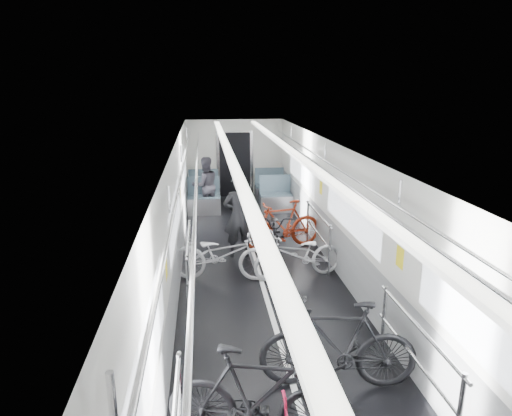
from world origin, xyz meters
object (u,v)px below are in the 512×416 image
Objects in this scene: bike_left_mid at (258,397)px; bike_right_far at (283,225)px; bike_aisle at (275,234)px; bike_right_mid at (298,255)px; bike_right_near at (338,345)px; bike_left_far at (222,254)px; person_seated at (205,185)px; person_standing at (239,216)px.

bike_right_far is at bearing 1.08° from bike_left_mid.
bike_right_far is at bearing 69.80° from bike_aisle.
bike_left_mid is 1.06× the size of bike_right_mid.
bike_right_near is 4.25m from bike_aisle.
bike_left_far is 1.53m from bike_aisle.
bike_aisle is (0.97, 5.04, -0.05)m from bike_left_mid.
bike_right_far is (-0.01, 1.59, 0.08)m from bike_right_mid.
person_seated is at bearing 119.46° from bike_aisle.
bike_left_far is 0.99× the size of bike_aisle.
person_seated is (-1.38, 3.42, 0.29)m from bike_aisle.
bike_aisle is (-0.25, -0.47, -0.03)m from bike_right_far.
bike_right_near is 1.07× the size of person_standing.
bike_left_far is at bearing -104.71° from bike_right_mid.
person_seated is (-0.64, 3.32, -0.08)m from person_standing.
bike_right_near is 1.08× the size of bike_right_mid.
bike_right_near reaches higher than bike_right_far.
bike_left_far is 1.06× the size of bike_right_far.
bike_aisle reaches higher than bike_left_far.
bike_left_mid is 1.03× the size of bike_right_far.
bike_left_mid is at bearing -93.38° from bike_aisle.
person_seated is (-1.64, 4.55, 0.33)m from bike_right_mid.
bike_right_far reaches higher than bike_aisle.
bike_left_mid is at bearing -167.75° from bike_left_far.
person_standing reaches higher than bike_right_mid.
bike_right_far is at bearing 169.63° from bike_right_mid.
bike_left_mid is at bearing 75.31° from person_seated.
bike_left_far is at bearing -130.28° from bike_aisle.
person_seated is (-0.25, 4.45, 0.29)m from bike_left_far.
person_seated reaches higher than bike_right_near.
bike_right_mid is 0.99× the size of person_standing.
bike_right_mid is 1.63m from person_standing.
bike_right_mid is 0.91× the size of bike_aisle.
person_seated is (-0.42, 8.46, 0.24)m from bike_left_mid.
bike_left_mid is 5.13m from bike_aisle.
person_standing is (-0.98, -0.37, 0.34)m from bike_right_far.
bike_left_mid is at bearing 83.35° from person_standing.
bike_left_far is (-0.17, 4.01, -0.05)m from bike_left_mid.
bike_aisle is at bearing -177.84° from bike_right_mid.
person_standing is (-0.74, 0.10, 0.37)m from bike_aisle.
person_standing reaches higher than bike_right_far.
bike_right_mid is at bearing -3.91° from bike_left_mid.
bike_left_mid is 5.64m from bike_right_far.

